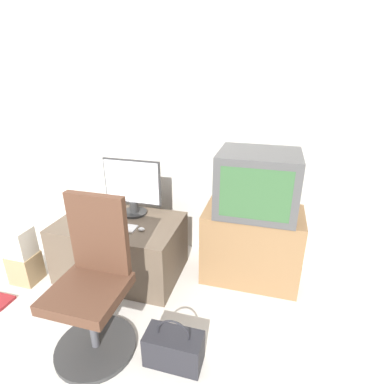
{
  "coord_description": "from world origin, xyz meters",
  "views": [
    {
      "loc": [
        1.08,
        -1.28,
        1.72
      ],
      "look_at": [
        0.46,
        0.94,
        0.77
      ],
      "focal_mm": 28.0,
      "sensor_mm": 36.0,
      "label": 1
    }
  ],
  "objects_px": {
    "office_chair": "(93,289)",
    "handbag": "(174,348)",
    "crt_tv": "(257,183)",
    "mouse": "(141,229)",
    "keyboard": "(120,227)",
    "main_monitor": "(133,187)",
    "cardboard_box_lower": "(26,267)"
  },
  "relations": [
    {
      "from": "office_chair",
      "to": "handbag",
      "type": "relative_size",
      "value": 2.88
    },
    {
      "from": "crt_tv",
      "to": "mouse",
      "type": "bearing_deg",
      "value": -157.99
    },
    {
      "from": "keyboard",
      "to": "office_chair",
      "type": "bearing_deg",
      "value": -76.88
    },
    {
      "from": "handbag",
      "to": "main_monitor",
      "type": "bearing_deg",
      "value": 126.13
    },
    {
      "from": "main_monitor",
      "to": "office_chair",
      "type": "relative_size",
      "value": 0.5
    },
    {
      "from": "keyboard",
      "to": "mouse",
      "type": "bearing_deg",
      "value": 1.41
    },
    {
      "from": "cardboard_box_lower",
      "to": "handbag",
      "type": "xyz_separation_m",
      "value": [
        1.49,
        -0.41,
        -0.02
      ]
    },
    {
      "from": "office_chair",
      "to": "cardboard_box_lower",
      "type": "distance_m",
      "value": 1.08
    },
    {
      "from": "keyboard",
      "to": "cardboard_box_lower",
      "type": "distance_m",
      "value": 0.93
    },
    {
      "from": "keyboard",
      "to": "crt_tv",
      "type": "distance_m",
      "value": 1.17
    },
    {
      "from": "cardboard_box_lower",
      "to": "mouse",
      "type": "bearing_deg",
      "value": 13.47
    },
    {
      "from": "main_monitor",
      "to": "crt_tv",
      "type": "distance_m",
      "value": 1.06
    },
    {
      "from": "crt_tv",
      "to": "cardboard_box_lower",
      "type": "relative_size",
      "value": 2.36
    },
    {
      "from": "keyboard",
      "to": "handbag",
      "type": "distance_m",
      "value": 1.02
    },
    {
      "from": "crt_tv",
      "to": "handbag",
      "type": "xyz_separation_m",
      "value": [
        -0.38,
        -1.0,
        -0.77
      ]
    },
    {
      "from": "mouse",
      "to": "cardboard_box_lower",
      "type": "relative_size",
      "value": 0.21
    },
    {
      "from": "office_chair",
      "to": "mouse",
      "type": "bearing_deg",
      "value": 85.95
    },
    {
      "from": "main_monitor",
      "to": "cardboard_box_lower",
      "type": "distance_m",
      "value": 1.15
    },
    {
      "from": "main_monitor",
      "to": "crt_tv",
      "type": "xyz_separation_m",
      "value": [
        1.05,
        0.08,
        0.12
      ]
    },
    {
      "from": "cardboard_box_lower",
      "to": "keyboard",
      "type": "bearing_deg",
      "value": 16.19
    },
    {
      "from": "mouse",
      "to": "office_chair",
      "type": "xyz_separation_m",
      "value": [
        -0.05,
        -0.64,
        -0.09
      ]
    },
    {
      "from": "main_monitor",
      "to": "crt_tv",
      "type": "height_order",
      "value": "crt_tv"
    },
    {
      "from": "mouse",
      "to": "main_monitor",
      "type": "bearing_deg",
      "value": 125.01
    },
    {
      "from": "keyboard",
      "to": "handbag",
      "type": "xyz_separation_m",
      "value": [
        0.68,
        -0.65,
        -0.41
      ]
    },
    {
      "from": "handbag",
      "to": "crt_tv",
      "type": "bearing_deg",
      "value": 69.29
    },
    {
      "from": "keyboard",
      "to": "crt_tv",
      "type": "height_order",
      "value": "crt_tv"
    },
    {
      "from": "office_chair",
      "to": "main_monitor",
      "type": "bearing_deg",
      "value": 99.02
    },
    {
      "from": "keyboard",
      "to": "handbag",
      "type": "relative_size",
      "value": 0.79
    },
    {
      "from": "main_monitor",
      "to": "keyboard",
      "type": "distance_m",
      "value": 0.37
    },
    {
      "from": "mouse",
      "to": "handbag",
      "type": "bearing_deg",
      "value": -53.41
    },
    {
      "from": "mouse",
      "to": "crt_tv",
      "type": "relative_size",
      "value": 0.09
    },
    {
      "from": "crt_tv",
      "to": "cardboard_box_lower",
      "type": "bearing_deg",
      "value": -162.49
    }
  ]
}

